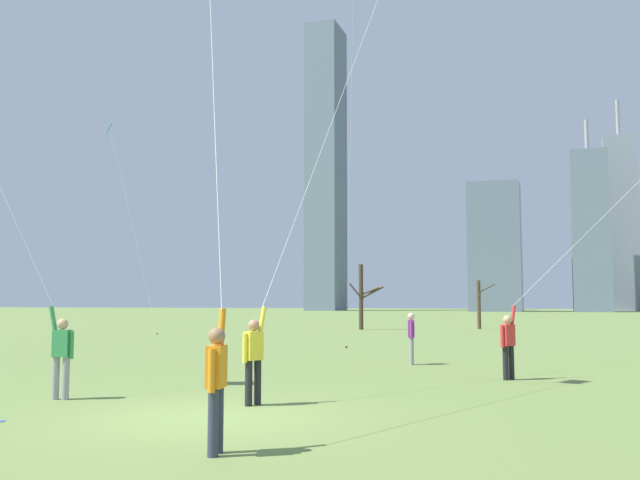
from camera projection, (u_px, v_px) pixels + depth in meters
ground_plane at (206, 417)px, 11.52m from camera, size 400.00×400.00×0.00m
kite_flyer_midfield_center_pink at (301, 222)px, 15.13m from camera, size 1.28×12.93×17.37m
kite_flyer_far_back_purple at (214, 280)px, 9.56m from camera, size 3.39×5.77×12.61m
kite_flyer_foreground_right_yellow at (23, 262)px, 13.96m from camera, size 5.89×1.38×11.94m
kite_flyer_midfield_left_orange at (609, 234)px, 18.42m from camera, size 12.97×9.59×14.87m
bystander_strolling_midfield at (411, 336)px, 21.28m from camera, size 0.26×0.50×1.62m
distant_kite_drifting_left_teal at (114, 147)px, 46.82m from camera, size 6.66×3.77×14.58m
bare_tree_rightmost at (362, 296)px, 48.59m from camera, size 2.31×1.27×4.66m
bare_tree_leftmost at (479, 303)px, 49.42m from camera, size 1.41×1.50×3.57m
skyline_mid_tower_left at (622, 222)px, 152.34m from camera, size 6.96×5.21×48.13m
skyline_short_annex at (495, 247)px, 142.60m from camera, size 10.65×8.72×26.99m
skyline_squat_block at (590, 232)px, 139.13m from camera, size 7.13×10.60×39.88m
skyline_tall_tower at (326, 167)px, 162.13m from camera, size 7.50×10.28×68.41m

